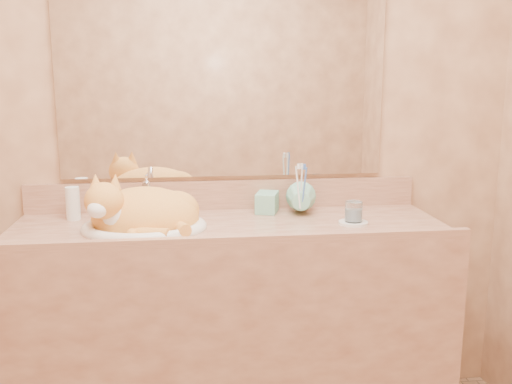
{
  "coord_description": "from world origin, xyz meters",
  "views": [
    {
      "loc": [
        -0.15,
        -1.32,
        1.39
      ],
      "look_at": [
        0.1,
        0.7,
        0.98
      ],
      "focal_mm": 40.0,
      "sensor_mm": 36.0,
      "label": 1
    }
  ],
  "objects": [
    {
      "name": "cat",
      "position": [
        -0.33,
        0.72,
        0.91
      ],
      "size": [
        0.45,
        0.39,
        0.22
      ],
      "primitive_type": null,
      "rotation": [
        0.0,
        0.0,
        -0.18
      ],
      "color": "orange",
      "rests_on": "sink_basin"
    },
    {
      "name": "saucer",
      "position": [
        0.46,
        0.68,
        0.85
      ],
      "size": [
        0.11,
        0.11,
        0.01
      ],
      "primitive_type": "cylinder",
      "color": "white",
      "rests_on": "vanity_counter"
    },
    {
      "name": "mirror",
      "position": [
        0.0,
        0.99,
        1.39
      ],
      "size": [
        1.3,
        0.02,
        0.8
      ],
      "primitive_type": "cube",
      "color": "white",
      "rests_on": "wall_back"
    },
    {
      "name": "toothbrush_cup",
      "position": [
        0.29,
        0.81,
        0.91
      ],
      "size": [
        0.14,
        0.14,
        0.11
      ],
      "primitive_type": "imported",
      "rotation": [
        0.0,
        0.0,
        -0.19
      ],
      "color": "#79C2A6",
      "rests_on": "vanity_counter"
    },
    {
      "name": "toothbrushes",
      "position": [
        0.29,
        0.81,
        0.98
      ],
      "size": [
        0.04,
        0.04,
        0.21
      ],
      "primitive_type": null,
      "color": "white",
      "rests_on": "toothbrush_cup"
    },
    {
      "name": "vanity_counter",
      "position": [
        0.0,
        0.72,
        0.42
      ],
      "size": [
        1.6,
        0.55,
        0.85
      ],
      "primitive_type": null,
      "color": "brown",
      "rests_on": "floor"
    },
    {
      "name": "water_glass",
      "position": [
        0.46,
        0.68,
        0.9
      ],
      "size": [
        0.06,
        0.06,
        0.08
      ],
      "primitive_type": "cylinder",
      "color": "white",
      "rests_on": "saucer"
    },
    {
      "name": "wall_back",
      "position": [
        0.0,
        1.0,
        1.25
      ],
      "size": [
        2.4,
        0.02,
        2.5
      ],
      "primitive_type": "cube",
      "color": "#966344",
      "rests_on": "ground"
    },
    {
      "name": "wall_front",
      "position": [
        0.0,
        -1.0,
        1.25
      ],
      "size": [
        2.4,
        0.02,
        2.5
      ],
      "primitive_type": "cube",
      "color": "#966344",
      "rests_on": "ground"
    },
    {
      "name": "faucet",
      "position": [
        -0.31,
        0.87,
        0.93
      ],
      "size": [
        0.06,
        0.12,
        0.16
      ],
      "primitive_type": null,
      "rotation": [
        0.0,
        0.0,
        0.23
      ],
      "color": "silver",
      "rests_on": "vanity_counter"
    },
    {
      "name": "lotion_bottle",
      "position": [
        -0.59,
        0.88,
        0.91
      ],
      "size": [
        0.05,
        0.05,
        0.13
      ],
      "primitive_type": "cylinder",
      "color": "white",
      "rests_on": "vanity_counter"
    },
    {
      "name": "soap_dispenser",
      "position": [
        0.15,
        0.85,
        0.94
      ],
      "size": [
        0.1,
        0.1,
        0.18
      ],
      "primitive_type": "imported",
      "rotation": [
        0.0,
        0.0,
        -0.3
      ],
      "color": "#79C2A6",
      "rests_on": "vanity_counter"
    },
    {
      "name": "sink_basin",
      "position": [
        -0.31,
        0.7,
        0.92
      ],
      "size": [
        0.48,
        0.42,
        0.14
      ],
      "primitive_type": null,
      "rotation": [
        0.0,
        0.0,
        0.13
      ],
      "color": "white",
      "rests_on": "vanity_counter"
    }
  ]
}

